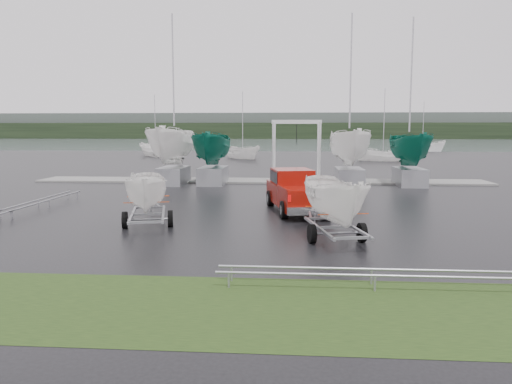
# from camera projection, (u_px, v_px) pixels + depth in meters

# --- Properties ---
(ground_plane) EXTENTS (120.00, 120.00, 0.00)m
(ground_plane) POSITION_uv_depth(u_px,v_px,m) (240.00, 214.00, 20.79)
(ground_plane) COLOR black
(ground_plane) RESTS_ON ground
(lake) EXTENTS (300.00, 300.00, 0.00)m
(lake) POSITION_uv_depth(u_px,v_px,m) (285.00, 144.00, 119.73)
(lake) COLOR gray
(lake) RESTS_ON ground
(grass_verge) EXTENTS (40.00, 40.00, 0.00)m
(grass_verge) POSITION_uv_depth(u_px,v_px,m) (181.00, 306.00, 9.91)
(grass_verge) COLOR #1D3113
(grass_verge) RESTS_ON ground
(dock) EXTENTS (30.00, 3.00, 0.12)m
(dock) POSITION_uv_depth(u_px,v_px,m) (261.00, 181.00, 33.65)
(dock) COLOR gray
(dock) RESTS_ON ground
(treeline) EXTENTS (300.00, 8.00, 6.00)m
(treeline) POSITION_uv_depth(u_px,v_px,m) (288.00, 131.00, 188.61)
(treeline) COLOR black
(treeline) RESTS_ON ground
(far_hill) EXTENTS (300.00, 6.00, 10.00)m
(far_hill) POSITION_uv_depth(u_px,v_px,m) (288.00, 126.00, 196.28)
(far_hill) COLOR #4C5651
(far_hill) RESTS_ON ground
(pickup_truck) EXTENTS (2.83, 5.52, 1.75)m
(pickup_truck) POSITION_uv_depth(u_px,v_px,m) (295.00, 189.00, 21.59)
(pickup_truck) COLOR maroon
(pickup_truck) RESTS_ON ground
(trailer_hitched) EXTENTS (1.92, 3.77, 4.62)m
(trailer_hitched) POSITION_uv_depth(u_px,v_px,m) (337.00, 161.00, 15.39)
(trailer_hitched) COLOR #999CA2
(trailer_hitched) RESTS_ON ground
(trailer_parked) EXTENTS (2.01, 3.78, 4.35)m
(trailer_parked) POSITION_uv_depth(u_px,v_px,m) (146.00, 161.00, 17.79)
(trailer_parked) COLOR #999CA2
(trailer_parked) RESTS_ON ground
(boat_hoist) EXTENTS (3.30, 2.18, 4.12)m
(boat_hoist) POSITION_uv_depth(u_px,v_px,m) (296.00, 142.00, 33.14)
(boat_hoist) COLOR silver
(boat_hoist) RESTS_ON ground
(keelboat_0) EXTENTS (2.56, 3.20, 10.73)m
(keelboat_0) POSITION_uv_depth(u_px,v_px,m) (172.00, 120.00, 31.58)
(keelboat_0) COLOR #999CA2
(keelboat_0) RESTS_ON ground
(keelboat_1) EXTENTS (2.23, 3.20, 7.03)m
(keelboat_1) POSITION_uv_depth(u_px,v_px,m) (213.00, 129.00, 31.66)
(keelboat_1) COLOR #999CA2
(keelboat_1) RESTS_ON ground
(keelboat_2) EXTENTS (2.41, 3.20, 10.58)m
(keelboat_2) POSITION_uv_depth(u_px,v_px,m) (350.00, 124.00, 30.78)
(keelboat_2) COLOR #999CA2
(keelboat_2) RESTS_ON ground
(keelboat_3) EXTENTS (2.18, 3.20, 10.35)m
(keelboat_3) POSITION_uv_depth(u_px,v_px,m) (411.00, 130.00, 30.84)
(keelboat_3) COLOR #999CA2
(keelboat_3) RESTS_ON ground
(mast_rack_0) EXTENTS (0.56, 6.50, 0.06)m
(mast_rack_0) POSITION_uv_depth(u_px,v_px,m) (44.00, 200.00, 22.41)
(mast_rack_0) COLOR #999CA2
(mast_rack_0) RESTS_ON ground
(mast_rack_2) EXTENTS (7.00, 0.56, 0.06)m
(mast_rack_2) POSITION_uv_depth(u_px,v_px,m) (373.00, 272.00, 11.05)
(mast_rack_2) COLOR #999CA2
(mast_rack_2) RESTS_ON ground
(moored_boat_0) EXTENTS (3.86, 3.85, 11.58)m
(moored_boat_0) POSITION_uv_depth(u_px,v_px,m) (156.00, 156.00, 65.81)
(moored_boat_0) COLOR white
(moored_boat_0) RESTS_ON ground
(moored_boat_1) EXTENTS (3.56, 3.58, 11.34)m
(moored_boat_1) POSITION_uv_depth(u_px,v_px,m) (243.00, 158.00, 60.61)
(moored_boat_1) COLOR white
(moored_boat_1) RESTS_ON ground
(moored_boat_2) EXTENTS (3.00, 2.95, 11.26)m
(moored_boat_2) POSITION_uv_depth(u_px,v_px,m) (383.00, 161.00, 55.70)
(moored_boat_2) COLOR white
(moored_boat_2) RESTS_ON ground
(moored_boat_3) EXTENTS (3.65, 3.61, 11.58)m
(moored_boat_3) POSITION_uv_depth(u_px,v_px,m) (422.00, 151.00, 80.67)
(moored_boat_3) COLOR white
(moored_boat_3) RESTS_ON ground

